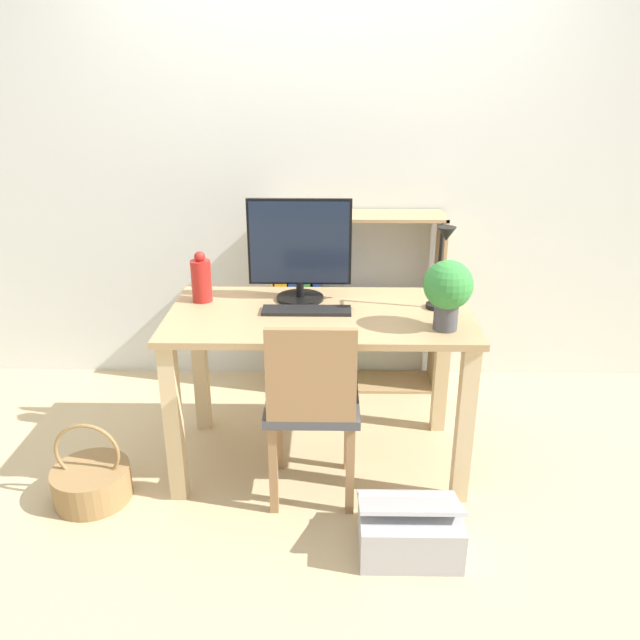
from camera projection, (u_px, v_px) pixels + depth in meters
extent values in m
plane|color=#CCB284|center=(320.00, 458.00, 3.08)|extent=(10.00, 10.00, 0.00)
cube|color=silver|center=(322.00, 163.00, 3.51)|extent=(8.00, 0.05, 2.60)
cube|color=tan|center=(320.00, 315.00, 2.80)|extent=(1.36, 0.70, 0.03)
cube|color=#D8BC8C|center=(173.00, 423.00, 2.67)|extent=(0.07, 0.07, 0.74)
cube|color=#D8BC8C|center=(465.00, 426.00, 2.66)|extent=(0.07, 0.07, 0.74)
cube|color=#D8BC8C|center=(200.00, 364.00, 3.22)|extent=(0.07, 0.07, 0.74)
cube|color=#D8BC8C|center=(442.00, 365.00, 3.21)|extent=(0.07, 0.07, 0.74)
cylinder|color=black|center=(300.00, 298.00, 2.94)|extent=(0.22, 0.22, 0.02)
cylinder|color=black|center=(300.00, 289.00, 2.93)|extent=(0.04, 0.04, 0.07)
cube|color=black|center=(300.00, 242.00, 2.85)|extent=(0.48, 0.02, 0.40)
cube|color=#192338|center=(299.00, 242.00, 2.85)|extent=(0.45, 0.03, 0.38)
cube|color=black|center=(307.00, 311.00, 2.79)|extent=(0.40, 0.11, 0.02)
cylinder|color=#B2231E|center=(201.00, 281.00, 2.89)|extent=(0.09, 0.09, 0.20)
sphere|color=#B2231E|center=(200.00, 257.00, 2.85)|extent=(0.05, 0.05, 0.05)
cylinder|color=black|center=(437.00, 306.00, 2.84)|extent=(0.10, 0.10, 0.02)
cylinder|color=black|center=(440.00, 265.00, 2.77)|extent=(0.02, 0.02, 0.37)
cylinder|color=black|center=(445.00, 227.00, 2.65)|extent=(0.01, 0.10, 0.01)
cone|color=black|center=(446.00, 234.00, 2.61)|extent=(0.08, 0.08, 0.06)
cylinder|color=#4C4C51|center=(446.00, 316.00, 2.59)|extent=(0.10, 0.10, 0.11)
sphere|color=#388C3D|center=(448.00, 285.00, 2.54)|extent=(0.20, 0.20, 0.20)
cube|color=#4C4C51|center=(312.00, 402.00, 2.69)|extent=(0.40, 0.40, 0.04)
cube|color=#9E754C|center=(311.00, 376.00, 2.44)|extent=(0.36, 0.03, 0.40)
cube|color=#9E754C|center=(273.00, 469.00, 2.63)|extent=(0.04, 0.04, 0.43)
cube|color=#9E754C|center=(350.00, 470.00, 2.63)|extent=(0.04, 0.04, 0.43)
cube|color=#9E754C|center=(279.00, 428.00, 2.93)|extent=(0.04, 0.04, 0.43)
cube|color=#9E754C|center=(348.00, 429.00, 2.93)|extent=(0.04, 0.04, 0.43)
cube|color=tan|center=(273.00, 302.00, 3.64)|extent=(0.02, 0.28, 1.05)
cube|color=tan|center=(437.00, 303.00, 3.62)|extent=(0.02, 0.28, 1.05)
cube|color=tan|center=(353.00, 381.00, 3.82)|extent=(0.97, 0.28, 0.02)
cube|color=tan|center=(357.00, 216.00, 3.44)|extent=(0.97, 0.28, 0.02)
cube|color=tan|center=(355.00, 303.00, 3.63)|extent=(0.94, 0.28, 0.02)
cube|color=red|center=(283.00, 348.00, 3.75)|extent=(0.06, 0.24, 0.43)
cube|color=black|center=(294.00, 353.00, 3.76)|extent=(0.05, 0.24, 0.36)
cube|color=#2D7F38|center=(304.00, 359.00, 3.77)|extent=(0.06, 0.24, 0.28)
cube|color=red|center=(317.00, 353.00, 3.76)|extent=(0.06, 0.24, 0.36)
cube|color=#2D7F38|center=(326.00, 351.00, 3.75)|extent=(0.04, 0.24, 0.39)
cube|color=orange|center=(282.00, 270.00, 3.56)|extent=(0.07, 0.24, 0.38)
cube|color=navy|center=(294.00, 278.00, 3.58)|extent=(0.06, 0.24, 0.29)
cube|color=#2D7F38|center=(306.00, 275.00, 3.57)|extent=(0.06, 0.24, 0.32)
cube|color=navy|center=(317.00, 267.00, 3.55)|extent=(0.04, 0.24, 0.41)
cylinder|color=#997547|center=(92.00, 483.00, 2.77)|extent=(0.34, 0.34, 0.15)
torus|color=#997547|center=(87.00, 452.00, 2.71)|extent=(0.29, 0.02, 0.29)
cube|color=#B2B2B7|center=(409.00, 532.00, 2.45)|extent=(0.39, 0.27, 0.18)
cube|color=#B2B2B7|center=(409.00, 502.00, 2.47)|extent=(0.40, 0.27, 0.11)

